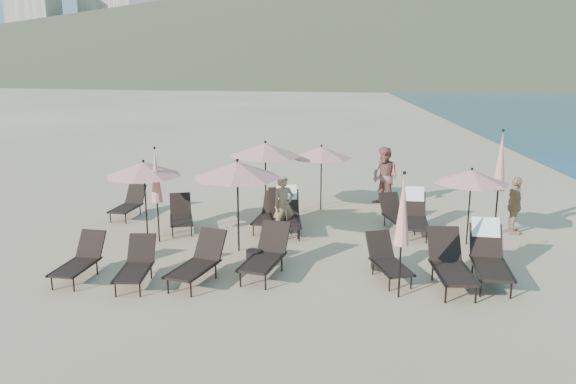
# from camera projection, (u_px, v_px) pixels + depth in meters

# --- Properties ---
(ground) EXTENTS (800.00, 800.00, 0.00)m
(ground) POSITION_uv_depth(u_px,v_px,m) (328.00, 279.00, 12.15)
(ground) COLOR #D6BA8C
(ground) RESTS_ON ground
(volcanic_headland) EXTENTS (690.00, 690.00, 55.00)m
(volcanic_headland) POSITION_uv_depth(u_px,v_px,m) (454.00, 18.00, 296.71)
(volcanic_headland) COLOR brown
(volcanic_headland) RESTS_ON ground
(hotel_skyline) EXTENTS (109.00, 82.00, 55.00)m
(hotel_skyline) POSITION_uv_depth(u_px,v_px,m) (128.00, 20.00, 275.03)
(hotel_skyline) COLOR beige
(hotel_skyline) RESTS_ON ground
(lounger_0) EXTENTS (0.77, 1.61, 0.89)m
(lounger_0) POSITION_uv_depth(u_px,v_px,m) (80.00, 259.00, 12.12)
(lounger_0) COLOR black
(lounger_0) RESTS_ON ground
(lounger_1) EXTENTS (0.68, 1.59, 0.90)m
(lounger_1) POSITION_uv_depth(u_px,v_px,m) (136.00, 264.00, 11.83)
(lounger_1) COLOR black
(lounger_1) RESTS_ON ground
(lounger_2) EXTENTS (1.13, 1.81, 0.98)m
(lounger_2) POSITION_uv_depth(u_px,v_px,m) (198.00, 261.00, 11.92)
(lounger_2) COLOR black
(lounger_2) RESTS_ON ground
(lounger_3) EXTENTS (1.08, 1.88, 1.02)m
(lounger_3) POSITION_uv_depth(u_px,v_px,m) (266.00, 254.00, 12.31)
(lounger_3) COLOR black
(lounger_3) RESTS_ON ground
(lounger_4) EXTENTS (0.96, 1.62, 0.88)m
(lounger_4) POSITION_uv_depth(u_px,v_px,m) (388.00, 260.00, 12.13)
(lounger_4) COLOR black
(lounger_4) RESTS_ON ground
(lounger_5) EXTENTS (0.75, 1.87, 1.07)m
(lounger_5) POSITION_uv_depth(u_px,v_px,m) (450.00, 263.00, 11.67)
(lounger_5) COLOR black
(lounger_5) RESTS_ON ground
(lounger_6) EXTENTS (0.79, 1.59, 0.88)m
(lounger_6) POSITION_uv_depth(u_px,v_px,m) (129.00, 204.00, 16.89)
(lounger_6) COLOR black
(lounger_6) RESTS_ON ground
(lounger_7) EXTENTS (0.98, 1.67, 0.90)m
(lounger_7) POSITION_uv_depth(u_px,v_px,m) (181.00, 215.00, 15.61)
(lounger_7) COLOR black
(lounger_7) RESTS_ON ground
(lounger_8) EXTENTS (0.83, 1.90, 1.15)m
(lounger_8) POSITION_uv_depth(u_px,v_px,m) (287.00, 212.00, 15.45)
(lounger_8) COLOR black
(lounger_8) RESTS_ON ground
(lounger_9) EXTENTS (1.01, 1.93, 1.06)m
(lounger_9) POSITION_uv_depth(u_px,v_px,m) (283.00, 213.00, 15.52)
(lounger_9) COLOR black
(lounger_9) RESTS_ON ground
(lounger_10) EXTENTS (0.86, 1.89, 1.14)m
(lounger_10) POSITION_uv_depth(u_px,v_px,m) (414.00, 213.00, 15.32)
(lounger_10) COLOR black
(lounger_10) RESTS_ON ground
(lounger_11) EXTENTS (0.96, 1.64, 0.89)m
(lounger_11) POSITION_uv_depth(u_px,v_px,m) (396.00, 214.00, 15.75)
(lounger_11) COLOR black
(lounger_11) RESTS_ON ground
(lounger_12) EXTENTS (0.88, 1.71, 0.94)m
(lounger_12) POSITION_uv_depth(u_px,v_px,m) (270.00, 214.00, 15.68)
(lounger_12) COLOR black
(lounger_12) RESTS_ON ground
(lounger_13) EXTENTS (0.93, 1.98, 1.19)m
(lounger_13) POSITION_uv_depth(u_px,v_px,m) (489.00, 254.00, 11.99)
(lounger_13) COLOR black
(lounger_13) RESTS_ON ground
(umbrella_open_0) EXTENTS (1.97, 1.97, 2.12)m
(umbrella_open_0) POSITION_uv_depth(u_px,v_px,m) (144.00, 169.00, 14.47)
(umbrella_open_0) COLOR black
(umbrella_open_0) RESTS_ON ground
(umbrella_open_1) EXTENTS (2.16, 2.16, 2.32)m
(umbrella_open_1) POSITION_uv_depth(u_px,v_px,m) (237.00, 170.00, 13.48)
(umbrella_open_1) COLOR black
(umbrella_open_1) RESTS_ON ground
(umbrella_open_2) EXTENTS (1.87, 1.87, 2.01)m
(umbrella_open_2) POSITION_uv_depth(u_px,v_px,m) (471.00, 177.00, 14.03)
(umbrella_open_2) COLOR black
(umbrella_open_2) RESTS_ON ground
(umbrella_open_3) EXTENTS (2.16, 2.16, 2.32)m
(umbrella_open_3) POSITION_uv_depth(u_px,v_px,m) (265.00, 150.00, 16.52)
(umbrella_open_3) COLOR black
(umbrella_open_3) RESTS_ON ground
(umbrella_open_4) EXTENTS (1.93, 1.93, 2.08)m
(umbrella_open_4) POSITION_uv_depth(u_px,v_px,m) (321.00, 152.00, 17.36)
(umbrella_open_4) COLOR black
(umbrella_open_4) RESTS_ON ground
(umbrella_closed_0) EXTENTS (0.30, 0.30, 2.57)m
(umbrella_closed_0) POSITION_uv_depth(u_px,v_px,m) (403.00, 211.00, 10.80)
(umbrella_closed_0) COLOR black
(umbrella_closed_0) RESTS_ON ground
(umbrella_closed_1) EXTENTS (0.34, 0.34, 2.87)m
(umbrella_closed_1) POSITION_uv_depth(u_px,v_px,m) (500.00, 162.00, 14.85)
(umbrella_closed_1) COLOR black
(umbrella_closed_1) RESTS_ON ground
(umbrella_closed_2) EXTENTS (0.29, 0.29, 2.51)m
(umbrella_closed_2) POSITION_uv_depth(u_px,v_px,m) (156.00, 176.00, 14.24)
(umbrella_closed_2) COLOR black
(umbrella_closed_2) RESTS_ON ground
(side_table_0) EXTENTS (0.36, 0.36, 0.44)m
(side_table_0) POSITION_uv_depth(u_px,v_px,m) (254.00, 260.00, 12.69)
(side_table_0) COLOR black
(side_table_0) RESTS_ON ground
(side_table_1) EXTENTS (0.43, 0.43, 0.44)m
(side_table_1) POSITION_uv_depth(u_px,v_px,m) (380.00, 259.00, 12.72)
(side_table_1) COLOR black
(side_table_1) RESTS_ON ground
(beachgoer_a) EXTENTS (0.70, 0.62, 1.62)m
(beachgoer_a) POSITION_uv_depth(u_px,v_px,m) (284.00, 206.00, 15.07)
(beachgoer_a) COLOR #A27F58
(beachgoer_a) RESTS_ON ground
(beachgoer_b) EXTENTS (1.17, 1.17, 1.92)m
(beachgoer_b) POSITION_uv_depth(u_px,v_px,m) (385.00, 177.00, 18.07)
(beachgoer_b) COLOR #985A4E
(beachgoer_b) RESTS_ON ground
(beachgoer_c) EXTENTS (0.44, 0.95, 1.59)m
(beachgoer_c) POSITION_uv_depth(u_px,v_px,m) (515.00, 205.00, 15.15)
(beachgoer_c) COLOR tan
(beachgoer_c) RESTS_ON ground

